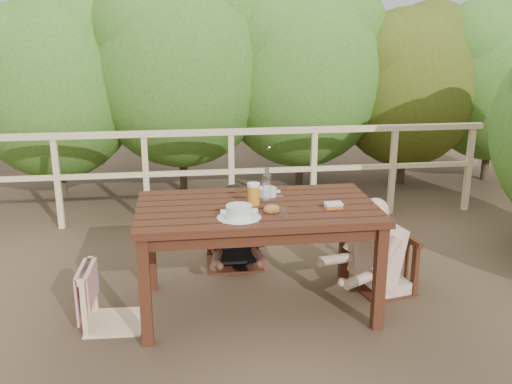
{
  "coord_description": "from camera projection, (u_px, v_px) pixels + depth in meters",
  "views": [
    {
      "loc": [
        -0.53,
        -3.87,
        2.08
      ],
      "look_at": [
        0.0,
        0.05,
        0.9
      ],
      "focal_mm": 39.94,
      "sensor_mm": 36.0,
      "label": 1
    }
  ],
  "objects": [
    {
      "name": "hedge_row",
      "position": [
        254.0,
        38.0,
        6.88
      ],
      "size": [
        6.6,
        1.6,
        3.8
      ],
      "primitive_type": null,
      "color": "#3D6921",
      "rests_on": "ground"
    },
    {
      "name": "tumbler",
      "position": [
        284.0,
        213.0,
        3.85
      ],
      "size": [
        0.07,
        0.07,
        0.08
      ],
      "primitive_type": "cylinder",
      "color": "silver",
      "rests_on": "table"
    },
    {
      "name": "bottle",
      "position": [
        267.0,
        186.0,
        4.14
      ],
      "size": [
        0.07,
        0.07,
        0.28
      ],
      "primitive_type": "cylinder",
      "color": "silver",
      "rests_on": "table"
    },
    {
      "name": "woman",
      "position": [
        233.0,
        201.0,
        4.98
      ],
      "size": [
        0.47,
        0.58,
        1.17
      ],
      "primitive_type": null,
      "rotation": [
        0.0,
        0.0,
        3.14
      ],
      "color": "black",
      "rests_on": "ground"
    },
    {
      "name": "ground",
      "position": [
        257.0,
        307.0,
        4.34
      ],
      "size": [
        60.0,
        60.0,
        0.0
      ],
      "primitive_type": "plane",
      "color": "brown",
      "rests_on": "ground"
    },
    {
      "name": "chair_right",
      "position": [
        385.0,
        240.0,
        4.5
      ],
      "size": [
        0.5,
        0.5,
        0.85
      ],
      "primitive_type": "cube",
      "rotation": [
        0.0,
        0.0,
        -1.36
      ],
      "color": "#3A1A0F",
      "rests_on": "ground"
    },
    {
      "name": "soup_far",
      "position": [
        267.0,
        193.0,
        4.32
      ],
      "size": [
        0.24,
        0.24,
        0.08
      ],
      "primitive_type": "cylinder",
      "color": "silver",
      "rests_on": "table"
    },
    {
      "name": "railing",
      "position": [
        231.0,
        176.0,
        6.09
      ],
      "size": [
        5.6,
        0.1,
        1.01
      ],
      "primitive_type": "cube",
      "color": "beige",
      "rests_on": "ground"
    },
    {
      "name": "chair_left",
      "position": [
        112.0,
        270.0,
        3.99
      ],
      "size": [
        0.43,
        0.43,
        0.83
      ],
      "primitive_type": "cube",
      "rotation": [
        0.0,
        0.0,
        1.53
      ],
      "color": "beige",
      "rests_on": "ground"
    },
    {
      "name": "bread_roll",
      "position": [
        272.0,
        210.0,
        3.95
      ],
      "size": [
        0.12,
        0.09,
        0.07
      ],
      "primitive_type": "ellipsoid",
      "color": "#A97729",
      "rests_on": "table"
    },
    {
      "name": "table",
      "position": [
        257.0,
        258.0,
        4.22
      ],
      "size": [
        1.73,
        0.97,
        0.8
      ],
      "primitive_type": "cube",
      "color": "#3A1A0F",
      "rests_on": "ground"
    },
    {
      "name": "beer_glass",
      "position": [
        254.0,
        195.0,
        4.1
      ],
      "size": [
        0.09,
        0.09,
        0.18
      ],
      "primitive_type": "cylinder",
      "color": "orange",
      "rests_on": "table"
    },
    {
      "name": "soup_near",
      "position": [
        239.0,
        212.0,
        3.84
      ],
      "size": [
        0.3,
        0.3,
        0.1
      ],
      "primitive_type": "cylinder",
      "color": "silver",
      "rests_on": "table"
    },
    {
      "name": "butter_tub",
      "position": [
        333.0,
        206.0,
        4.05
      ],
      "size": [
        0.13,
        0.09,
        0.05
      ],
      "primitive_type": "cube",
      "rotation": [
        0.0,
        0.0,
        0.02
      ],
      "color": "white",
      "rests_on": "table"
    },
    {
      "name": "diner_right",
      "position": [
        391.0,
        214.0,
        4.44
      ],
      "size": [
        0.73,
        0.64,
        1.29
      ],
      "primitive_type": null,
      "rotation": [
        0.0,
        0.0,
        1.78
      ],
      "color": "beige",
      "rests_on": "ground"
    },
    {
      "name": "chair_far",
      "position": [
        234.0,
        211.0,
        4.99
      ],
      "size": [
        0.49,
        0.49,
        0.98
      ],
      "primitive_type": "cube",
      "rotation": [
        0.0,
        0.0,
        -0.01
      ],
      "color": "#3A1A0F",
      "rests_on": "ground"
    }
  ]
}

